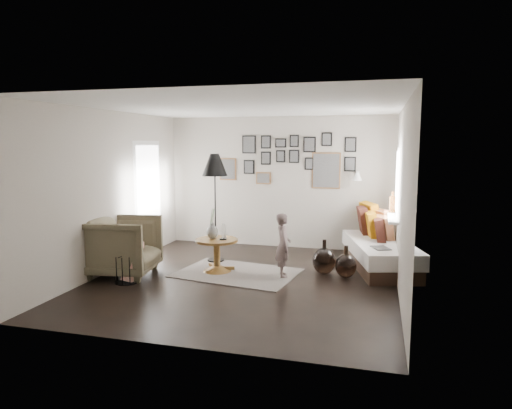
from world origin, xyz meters
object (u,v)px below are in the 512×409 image
(floor_lamp, at_px, (215,169))
(demijohn_large, at_px, (324,261))
(magazine_basket, at_px, (126,269))
(child, at_px, (283,245))
(vase, at_px, (212,229))
(armchair, at_px, (123,246))
(pedestal_table, at_px, (217,257))
(daybed, at_px, (380,248))
(demijohn_small, at_px, (346,266))

(floor_lamp, bearing_deg, demijohn_large, -9.19)
(magazine_basket, distance_m, child, 2.40)
(vase, xyz_separation_m, armchair, (-1.28, -0.58, -0.23))
(pedestal_table, height_order, daybed, daybed)
(floor_lamp, distance_m, child, 1.86)
(vase, relative_size, armchair, 0.48)
(daybed, bearing_deg, demijohn_small, -137.76)
(floor_lamp, relative_size, demijohn_small, 3.73)
(demijohn_large, distance_m, demijohn_small, 0.37)
(pedestal_table, height_order, floor_lamp, floor_lamp)
(pedestal_table, bearing_deg, vase, 165.96)
(pedestal_table, bearing_deg, magazine_basket, -140.98)
(demijohn_small, bearing_deg, demijohn_large, 161.08)
(demijohn_large, xyz_separation_m, demijohn_small, (0.35, -0.12, -0.02))
(demijohn_large, bearing_deg, armchair, -164.19)
(daybed, distance_m, demijohn_large, 1.10)
(daybed, height_order, armchair, daybed)
(floor_lamp, bearing_deg, magazine_basket, -119.52)
(armchair, xyz_separation_m, magazine_basket, (0.25, -0.35, -0.26))
(daybed, bearing_deg, demijohn_large, -156.86)
(pedestal_table, xyz_separation_m, demijohn_large, (1.70, 0.31, -0.03))
(daybed, height_order, floor_lamp, floor_lamp)
(child, bearing_deg, vase, 70.62)
(demijohn_small, bearing_deg, pedestal_table, -174.69)
(pedestal_table, xyz_separation_m, floor_lamp, (-0.25, 0.62, 1.38))
(pedestal_table, distance_m, child, 1.12)
(magazine_basket, bearing_deg, floor_lamp, 60.48)
(vase, distance_m, demijohn_large, 1.86)
(magazine_basket, distance_m, demijohn_large, 3.06)
(daybed, xyz_separation_m, armchair, (-3.92, -1.54, 0.14))
(pedestal_table, relative_size, magazine_basket, 1.64)
(floor_lamp, xyz_separation_m, magazine_basket, (-0.86, -1.53, -1.43))
(magazine_basket, bearing_deg, pedestal_table, 39.02)
(vase, relative_size, child, 0.49)
(demijohn_small, bearing_deg, armchair, -167.65)
(vase, relative_size, daybed, 0.22)
(floor_lamp, height_order, demijohn_small, floor_lamp)
(floor_lamp, relative_size, child, 1.89)
(pedestal_table, relative_size, demijohn_large, 1.23)
(pedestal_table, distance_m, daybed, 2.75)
(pedestal_table, xyz_separation_m, armchair, (-1.36, -0.56, 0.22))
(pedestal_table, relative_size, armchair, 0.67)
(demijohn_small, bearing_deg, child, -169.08)
(pedestal_table, bearing_deg, armchair, -157.79)
(pedestal_table, height_order, demijohn_small, pedestal_table)
(pedestal_table, xyz_separation_m, daybed, (2.56, 0.99, 0.07))
(armchair, xyz_separation_m, demijohn_small, (3.41, 0.75, -0.27))
(floor_lamp, relative_size, magazine_basket, 4.52)
(daybed, xyz_separation_m, child, (-1.47, -0.98, 0.18))
(demijohn_small, relative_size, child, 0.51)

